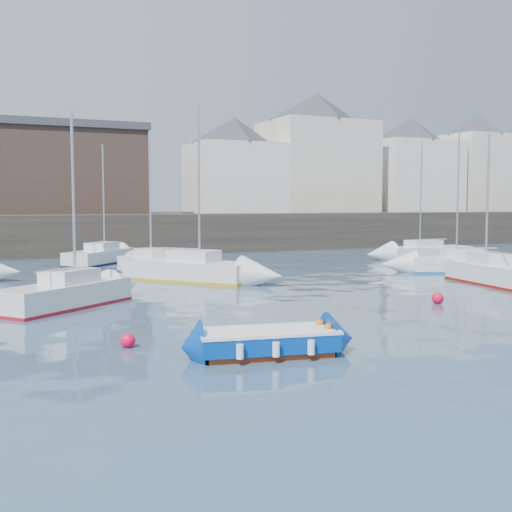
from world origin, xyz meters
name	(u,v)px	position (x,y,z in m)	size (l,w,h in m)	color
water	(434,343)	(0.00, 0.00, 0.00)	(220.00, 220.00, 0.00)	#2D4760
quay_wall	(134,234)	(0.00, 35.00, 1.50)	(90.00, 5.00, 3.00)	#28231E
land_strip	(93,227)	(0.00, 53.00, 1.40)	(90.00, 32.00, 2.80)	#28231E
bldg_east_a	(317,153)	(20.00, 42.00, 8.81)	(13.36, 13.36, 11.80)	beige
bldg_east_b	(410,165)	(31.00, 41.50, 7.87)	(11.88, 11.88, 9.95)	white
bldg_east_c	(477,163)	(40.00, 41.50, 8.37)	(11.14, 11.14, 10.95)	beige
bldg_east_d	(234,165)	(11.00, 41.50, 7.36)	(11.14, 11.14, 8.95)	white
warehouse	(40,170)	(-6.00, 43.00, 6.62)	(16.40, 10.40, 7.60)	#3D2D26
blue_dinghy	(267,341)	(-4.84, 0.52, 0.37)	(3.71, 2.12, 0.67)	maroon
sailboat_a	(66,294)	(-8.42, 10.30, 0.51)	(5.44, 4.87, 7.22)	silver
sailboat_b	(189,270)	(-1.71, 16.32, 0.55)	(5.83, 6.46, 8.52)	silver
sailboat_c	(492,273)	(10.96, 9.14, 0.54)	(2.48, 5.57, 7.08)	silver
sailboat_d	(467,264)	(13.67, 13.80, 0.48)	(6.40, 4.62, 7.89)	silver
sailboat_f	(156,266)	(-2.51, 19.52, 0.51)	(3.19, 5.85, 7.25)	silver
sailboat_g	(427,252)	(17.65, 22.15, 0.46)	(6.48, 2.13, 8.18)	silver
sailboat_h	(100,256)	(-4.02, 27.34, 0.49)	(5.30, 5.66, 7.57)	silver
buoy_near	(128,347)	(-7.82, 2.88, 0.00)	(0.40, 0.40, 0.40)	#F80734
buoy_mid	(438,303)	(4.72, 5.51, 0.00)	(0.45, 0.45, 0.45)	#F80734
buoy_far	(124,275)	(-4.11, 20.08, 0.00)	(0.35, 0.35, 0.35)	#F80734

